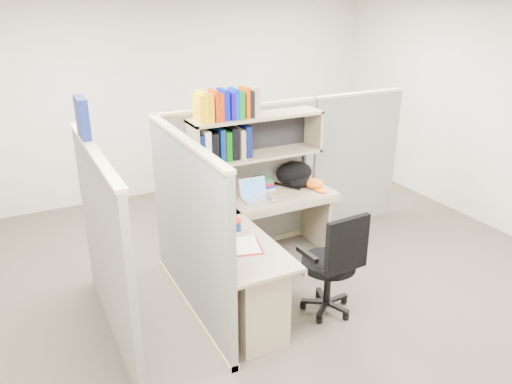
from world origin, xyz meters
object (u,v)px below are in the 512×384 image
laptop (256,190)px  task_chair (331,279)px  desk (256,270)px  backpack (297,174)px  snack_canister (235,224)px

laptop → task_chair: bearing=-79.1°
desk → laptop: (0.42, 0.81, 0.39)m
desk → task_chair: task_chair is taller
desk → backpack: (0.99, 0.97, 0.42)m
backpack → snack_canister: (-1.06, -0.71, -0.07)m
snack_canister → task_chair: (0.65, -0.57, -0.43)m
snack_canister → backpack: bearing=33.6°
desk → backpack: 1.45m
desk → task_chair: size_ratio=1.72×
backpack → desk: bearing=-146.8°
desk → task_chair: bearing=-27.9°
desk → laptop: laptop is taller
desk → backpack: bearing=44.3°
desk → snack_canister: (-0.07, 0.27, 0.34)m
laptop → snack_canister: (-0.49, -0.55, -0.05)m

